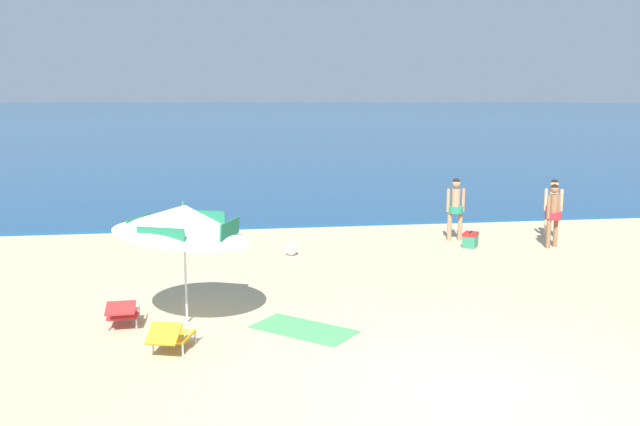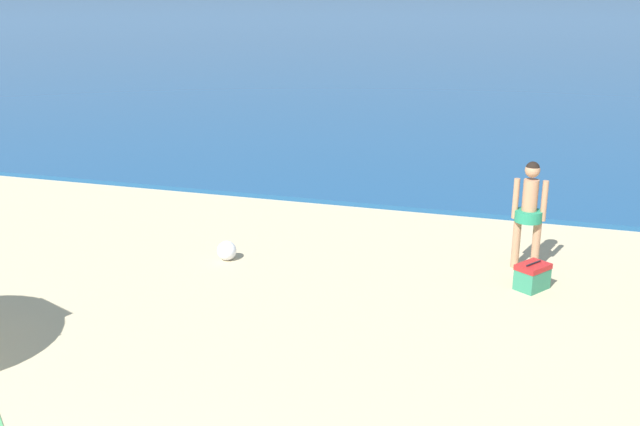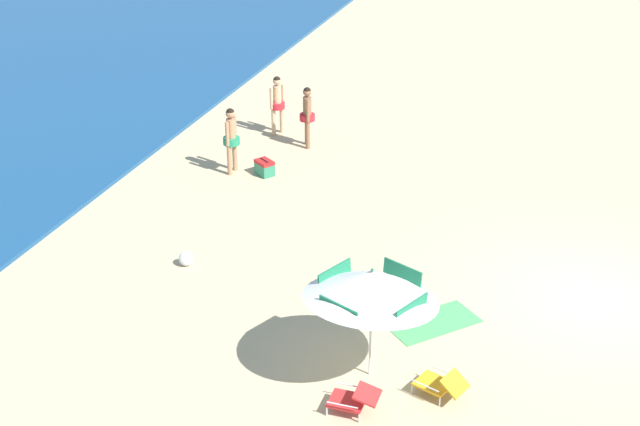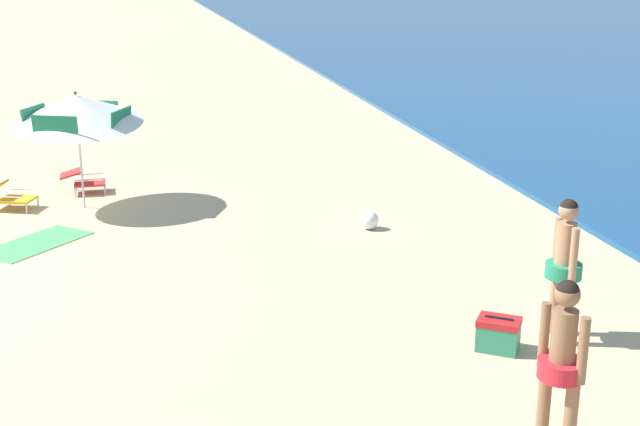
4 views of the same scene
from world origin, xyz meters
The scene contains 10 objects.
ground_plane centered at (0.00, 0.00, 0.00)m, with size 800.00×800.00×0.00m, color tan.
beach_umbrella_striped_main centered at (-3.92, 3.50, 1.88)m, with size 2.78×2.74×2.31m.
lounge_chair_under_umbrella centered at (-4.11, 2.14, 0.27)m, with size 0.78×1.02×0.53m.
lounge_chair_beside_umbrella centered at (-5.03, 3.43, 0.28)m, with size 0.60×0.88×0.49m.
person_standing_near_shore centered at (6.17, 9.40, 0.99)m, with size 0.46×0.42×1.72m.
person_standing_beside centered at (5.57, 8.27, 1.00)m, with size 0.47×0.42×1.73m.
person_wading_in centered at (3.27, 9.50, 1.03)m, with size 0.53×0.44×1.78m.
cooler_box centered at (3.41, 8.65, 0.20)m, with size 0.57×0.61×0.43m.
beach_ball centered at (-1.51, 8.41, 0.16)m, with size 0.33×0.33×0.33m, color white.
beach_towel centered at (-1.90, 2.82, 0.01)m, with size 0.90×1.80×0.01m, color #4C9E5B.
Camera 3 is at (-17.54, -0.50, 10.47)m, focal length 53.95 mm.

